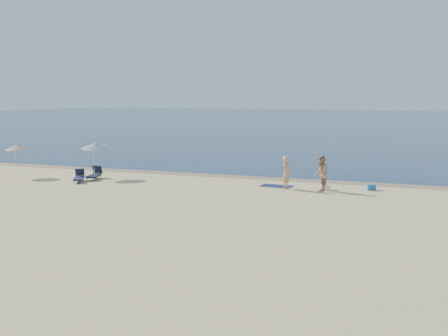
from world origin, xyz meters
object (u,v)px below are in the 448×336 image
object	(u,v)px
person_left	(287,173)
person_right	(321,173)
umbrella_near	(96,145)
blue_cooler	(371,187)

from	to	relation	value
person_left	person_right	bearing A→B (deg)	-81.47
person_left	umbrella_near	size ratio (longest dim) A/B	0.78
person_left	blue_cooler	world-z (taller)	person_left
person_left	umbrella_near	world-z (taller)	umbrella_near
person_left	blue_cooler	distance (m)	4.73
umbrella_near	blue_cooler	bearing A→B (deg)	-12.76
person_right	blue_cooler	bearing A→B (deg)	111.37
person_right	person_left	bearing A→B (deg)	-91.10
blue_cooler	person_left	bearing A→B (deg)	174.14
person_left	blue_cooler	bearing A→B (deg)	-67.98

